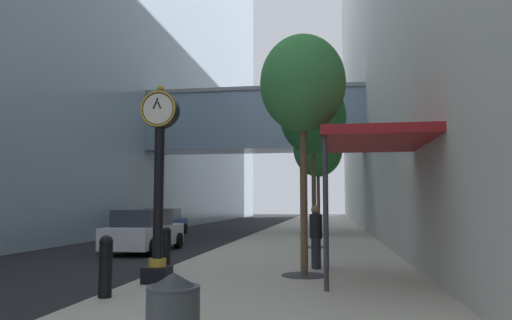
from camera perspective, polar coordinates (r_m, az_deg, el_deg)
name	(u,v)px	position (r m, az deg, el deg)	size (l,w,h in m)	color
ground_plane	(259,234)	(29.55, 0.36, -8.90)	(110.00, 110.00, 0.00)	black
sidewalk_right	(314,231)	(32.24, 7.03, -8.44)	(6.59, 80.00, 0.14)	#ADA593
building_block_right	(428,2)	(35.56, 20.01, 17.48)	(9.00, 80.00, 30.87)	#B7B2A8
street_clock	(159,172)	(10.73, -11.63, -1.48)	(0.84, 0.55, 4.40)	black
bollard_second	(106,265)	(9.36, -17.67, -11.94)	(0.26, 0.26, 1.14)	black
bollard_third	(166,248)	(12.36, -10.79, -10.42)	(0.26, 0.26, 1.14)	black
street_tree_near	(303,85)	(11.94, 5.65, 8.99)	(2.12, 2.12, 5.92)	#333335
street_tree_mid_near	(313,118)	(19.39, 6.90, 5.09)	(2.66, 2.66, 6.76)	#333335
street_tree_mid_far	(318,149)	(26.75, 7.47, 1.32)	(2.75, 2.75, 6.38)	#333335
pedestrian_walking	(316,235)	(12.86, 7.23, -8.94)	(0.43, 0.43, 1.68)	#23232D
storefront_awning	(372,142)	(11.35, 13.81, 2.07)	(2.40, 3.60, 3.30)	maroon
car_white_near	(144,231)	(19.08, -13.30, -8.36)	(2.05, 4.66, 1.63)	silver
car_blue_mid	(163,222)	(28.49, -11.11, -7.38)	(2.10, 4.28, 1.58)	navy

